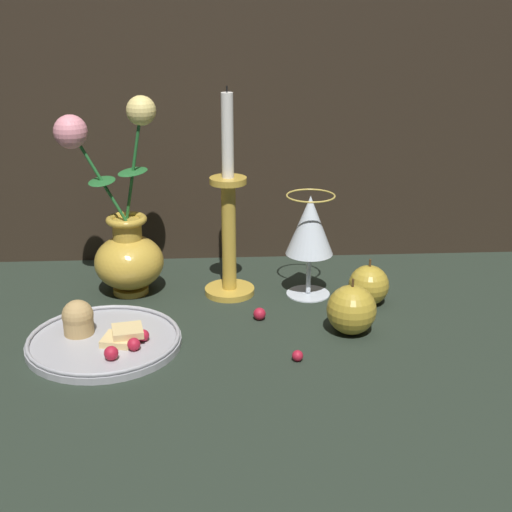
% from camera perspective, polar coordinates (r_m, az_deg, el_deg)
% --- Properties ---
extents(ground_plane, '(2.40, 2.40, 0.00)m').
position_cam_1_polar(ground_plane, '(1.09, -0.97, -5.58)').
color(ground_plane, '#232D23').
rests_on(ground_plane, ground).
extents(vase, '(0.16, 0.11, 0.33)m').
position_cam_1_polar(vase, '(1.18, -10.46, 1.41)').
color(vase, gold).
rests_on(vase, ground_plane).
extents(plate_with_pastries, '(0.22, 0.22, 0.06)m').
position_cam_1_polar(plate_with_pastries, '(1.05, -12.27, -6.37)').
color(plate_with_pastries, '#A3A3A8').
rests_on(plate_with_pastries, ground_plane).
extents(wine_glass, '(0.08, 0.08, 0.17)m').
position_cam_1_polar(wine_glass, '(1.16, 4.33, 2.16)').
color(wine_glass, silver).
rests_on(wine_glass, ground_plane).
extents(candlestick, '(0.08, 0.08, 0.34)m').
position_cam_1_polar(candlestick, '(1.16, -2.20, 2.41)').
color(candlestick, gold).
rests_on(candlestick, ground_plane).
extents(apple_beside_vase, '(0.07, 0.07, 0.08)m').
position_cam_1_polar(apple_beside_vase, '(1.16, 9.01, -2.31)').
color(apple_beside_vase, '#B2932D').
rests_on(apple_beside_vase, ground_plane).
extents(apple_near_glass, '(0.07, 0.07, 0.09)m').
position_cam_1_polar(apple_near_glass, '(1.06, 7.65, -4.28)').
color(apple_near_glass, '#B2932D').
rests_on(apple_near_glass, ground_plane).
extents(berry_near_plate, '(0.02, 0.02, 0.02)m').
position_cam_1_polar(berry_near_plate, '(0.99, 3.34, -7.97)').
color(berry_near_plate, '#AD192D').
rests_on(berry_near_plate, ground_plane).
extents(berry_front_center, '(0.02, 0.02, 0.02)m').
position_cam_1_polar(berry_front_center, '(1.10, 0.28, -4.65)').
color(berry_front_center, '#AD192D').
rests_on(berry_front_center, ground_plane).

